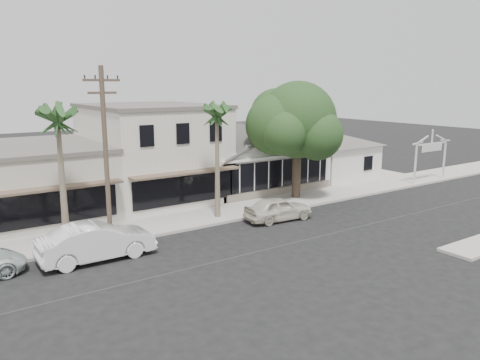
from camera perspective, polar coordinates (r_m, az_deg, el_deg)
ground at (r=25.40m, az=8.40°, el=-7.15°), size 140.00×140.00×0.00m
sidewalk_north at (r=26.98m, az=-14.52°, el=-6.11°), size 90.00×3.50×0.15m
corner_shop at (r=37.33m, az=1.22°, el=3.11°), size 10.40×8.60×5.10m
side_cottage at (r=42.05m, az=11.14°, el=2.31°), size 6.00×6.00×3.00m
arch_sign at (r=41.98m, az=22.32°, el=3.94°), size 4.12×0.12×3.95m
row_building_near at (r=34.22m, az=-10.79°, el=3.21°), size 8.00×10.00×6.50m
row_building_midnear at (r=31.98m, az=-25.64°, el=-0.40°), size 10.00×10.00×4.20m
utility_pole at (r=24.20m, az=-16.05°, el=3.26°), size 1.80×0.24×9.00m
car_0 at (r=28.43m, az=4.70°, el=-3.50°), size 4.39×2.07×1.45m
car_1 at (r=23.06m, az=-17.08°, el=-7.19°), size 5.34×1.87×1.76m
shade_tree at (r=33.24m, az=6.67°, el=7.02°), size 7.54×6.82×8.37m
palm_east at (r=27.74m, az=-2.85°, el=7.98°), size 2.96×2.96×7.44m
palm_mid at (r=24.22m, az=-21.37°, el=6.99°), size 2.70×2.70×7.63m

